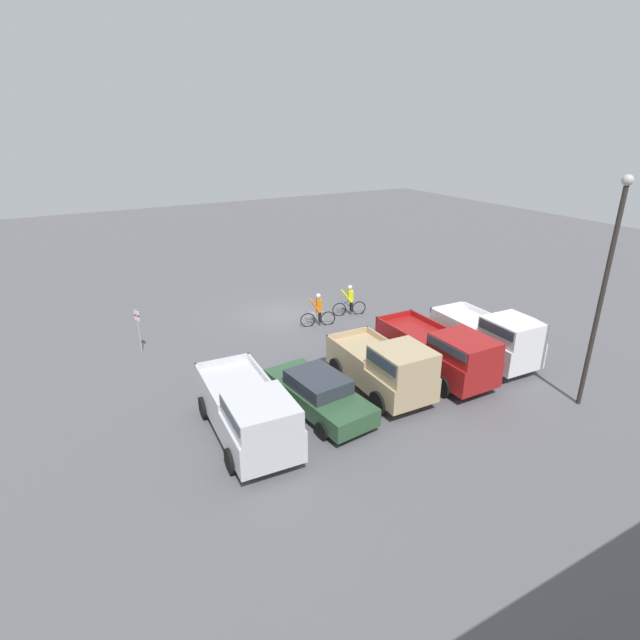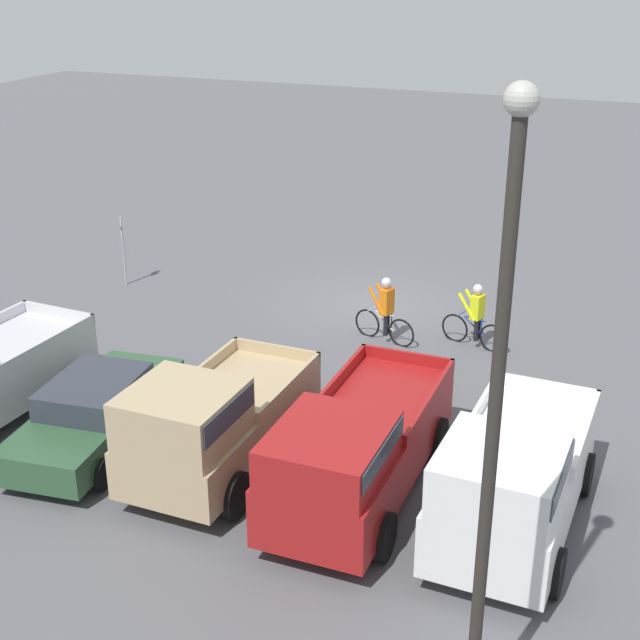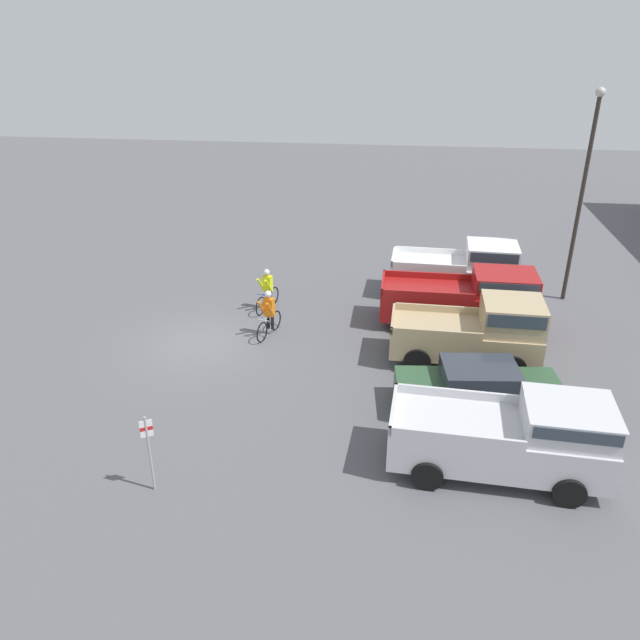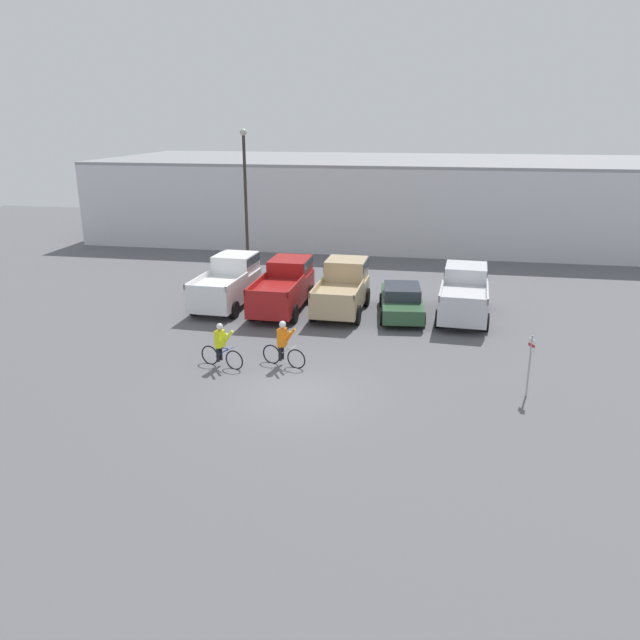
{
  "view_description": "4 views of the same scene",
  "coord_description": "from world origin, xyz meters",
  "px_view_note": "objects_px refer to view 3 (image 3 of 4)",
  "views": [
    {
      "loc": [
        10.52,
        22.93,
        9.76
      ],
      "look_at": [
        0.04,
        4.3,
        1.2
      ],
      "focal_mm": 28.0,
      "sensor_mm": 36.0,
      "label": 1
    },
    {
      "loc": [
        -7.09,
        22.45,
        9.38
      ],
      "look_at": [
        0.04,
        4.3,
        1.2
      ],
      "focal_mm": 50.0,
      "sensor_mm": 36.0,
      "label": 2
    },
    {
      "loc": [
        18.87,
        6.7,
        10.34
      ],
      "look_at": [
        0.04,
        4.3,
        1.2
      ],
      "focal_mm": 35.0,
      "sensor_mm": 36.0,
      "label": 3
    },
    {
      "loc": [
        4.29,
        -18.53,
        8.75
      ],
      "look_at": [
        0.04,
        4.3,
        1.2
      ],
      "focal_mm": 35.0,
      "sensor_mm": 36.0,
      "label": 4
    }
  ],
  "objects_px": {
    "pickup_truck_1": "(468,298)",
    "sedan_0": "(478,387)",
    "fire_lane_sign": "(149,446)",
    "pickup_truck_2": "(479,331)",
    "lamppost": "(583,185)",
    "cyclist_1": "(267,290)",
    "cyclist_0": "(269,313)",
    "pickup_truck_3": "(513,436)",
    "pickup_truck_0": "(463,269)"
  },
  "relations": [
    {
      "from": "pickup_truck_1",
      "to": "fire_lane_sign",
      "type": "distance_m",
      "value": 13.12
    },
    {
      "from": "pickup_truck_0",
      "to": "fire_lane_sign",
      "type": "relative_size",
      "value": 2.38
    },
    {
      "from": "pickup_truck_0",
      "to": "fire_lane_sign",
      "type": "height_order",
      "value": "pickup_truck_0"
    },
    {
      "from": "pickup_truck_2",
      "to": "lamppost",
      "type": "distance_m",
      "value": 7.97
    },
    {
      "from": "pickup_truck_0",
      "to": "pickup_truck_3",
      "type": "bearing_deg",
      "value": 1.87
    },
    {
      "from": "sedan_0",
      "to": "pickup_truck_3",
      "type": "relative_size",
      "value": 0.91
    },
    {
      "from": "pickup_truck_0",
      "to": "fire_lane_sign",
      "type": "xyz_separation_m",
      "value": [
        12.98,
        -8.29,
        0.1
      ]
    },
    {
      "from": "sedan_0",
      "to": "cyclist_0",
      "type": "height_order",
      "value": "cyclist_0"
    },
    {
      "from": "pickup_truck_0",
      "to": "cyclist_0",
      "type": "relative_size",
      "value": 2.87
    },
    {
      "from": "pickup_truck_2",
      "to": "sedan_0",
      "type": "xyz_separation_m",
      "value": [
        2.79,
        -0.26,
        -0.47
      ]
    },
    {
      "from": "pickup_truck_3",
      "to": "cyclist_0",
      "type": "xyz_separation_m",
      "value": [
        -6.73,
        -7.52,
        -0.24
      ]
    },
    {
      "from": "pickup_truck_2",
      "to": "cyclist_0",
      "type": "bearing_deg",
      "value": -98.79
    },
    {
      "from": "lamppost",
      "to": "cyclist_1",
      "type": "bearing_deg",
      "value": -77.92
    },
    {
      "from": "cyclist_0",
      "to": "cyclist_1",
      "type": "height_order",
      "value": "cyclist_0"
    },
    {
      "from": "pickup_truck_1",
      "to": "pickup_truck_3",
      "type": "bearing_deg",
      "value": 2.68
    },
    {
      "from": "cyclist_0",
      "to": "pickup_truck_3",
      "type": "bearing_deg",
      "value": 48.16
    },
    {
      "from": "sedan_0",
      "to": "fire_lane_sign",
      "type": "height_order",
      "value": "fire_lane_sign"
    },
    {
      "from": "cyclist_0",
      "to": "pickup_truck_0",
      "type": "bearing_deg",
      "value": 122.01
    },
    {
      "from": "pickup_truck_0",
      "to": "cyclist_0",
      "type": "bearing_deg",
      "value": -57.99
    },
    {
      "from": "pickup_truck_3",
      "to": "cyclist_1",
      "type": "xyz_separation_m",
      "value": [
        -8.95,
        -8.03,
        -0.27
      ]
    },
    {
      "from": "pickup_truck_1",
      "to": "cyclist_1",
      "type": "distance_m",
      "value": 7.66
    },
    {
      "from": "pickup_truck_1",
      "to": "cyclist_1",
      "type": "xyz_separation_m",
      "value": [
        -0.53,
        -7.64,
        -0.3
      ]
    },
    {
      "from": "pickup_truck_3",
      "to": "lamppost",
      "type": "bearing_deg",
      "value": 161.64
    },
    {
      "from": "pickup_truck_2",
      "to": "lamppost",
      "type": "bearing_deg",
      "value": 145.22
    },
    {
      "from": "pickup_truck_2",
      "to": "pickup_truck_0",
      "type": "bearing_deg",
      "value": -178.97
    },
    {
      "from": "pickup_truck_3",
      "to": "cyclist_1",
      "type": "height_order",
      "value": "pickup_truck_3"
    },
    {
      "from": "pickup_truck_1",
      "to": "pickup_truck_3",
      "type": "height_order",
      "value": "pickup_truck_1"
    },
    {
      "from": "fire_lane_sign",
      "to": "pickup_truck_1",
      "type": "bearing_deg",
      "value": 140.99
    },
    {
      "from": "pickup_truck_1",
      "to": "sedan_0",
      "type": "xyz_separation_m",
      "value": [
        5.6,
        -0.13,
        -0.43
      ]
    },
    {
      "from": "sedan_0",
      "to": "cyclist_0",
      "type": "xyz_separation_m",
      "value": [
        -3.91,
        -7.0,
        0.16
      ]
    },
    {
      "from": "pickup_truck_2",
      "to": "pickup_truck_1",
      "type": "bearing_deg",
      "value": -177.38
    },
    {
      "from": "cyclist_0",
      "to": "sedan_0",
      "type": "bearing_deg",
      "value": 60.8
    },
    {
      "from": "pickup_truck_3",
      "to": "lamppost",
      "type": "height_order",
      "value": "lamppost"
    },
    {
      "from": "cyclist_0",
      "to": "pickup_truck_1",
      "type": "bearing_deg",
      "value": 103.31
    },
    {
      "from": "cyclist_0",
      "to": "lamppost",
      "type": "bearing_deg",
      "value": 112.74
    },
    {
      "from": "pickup_truck_2",
      "to": "pickup_truck_3",
      "type": "xyz_separation_m",
      "value": [
        5.61,
        0.27,
        -0.08
      ]
    },
    {
      "from": "cyclist_1",
      "to": "sedan_0",
      "type": "bearing_deg",
      "value": 50.81
    },
    {
      "from": "pickup_truck_2",
      "to": "fire_lane_sign",
      "type": "relative_size",
      "value": 2.29
    },
    {
      "from": "pickup_truck_2",
      "to": "cyclist_1",
      "type": "bearing_deg",
      "value": -113.24
    },
    {
      "from": "pickup_truck_2",
      "to": "lamppost",
      "type": "relative_size",
      "value": 0.59
    },
    {
      "from": "pickup_truck_2",
      "to": "cyclist_0",
      "type": "height_order",
      "value": "pickup_truck_2"
    },
    {
      "from": "pickup_truck_1",
      "to": "lamppost",
      "type": "relative_size",
      "value": 0.68
    },
    {
      "from": "pickup_truck_2",
      "to": "fire_lane_sign",
      "type": "bearing_deg",
      "value": -48.63
    },
    {
      "from": "pickup_truck_0",
      "to": "pickup_truck_3",
      "type": "xyz_separation_m",
      "value": [
        11.2,
        0.37,
        -0.08
      ]
    },
    {
      "from": "pickup_truck_2",
      "to": "cyclist_1",
      "type": "xyz_separation_m",
      "value": [
        -3.34,
        -7.77,
        -0.35
      ]
    },
    {
      "from": "pickup_truck_2",
      "to": "cyclist_1",
      "type": "height_order",
      "value": "pickup_truck_2"
    },
    {
      "from": "cyclist_0",
      "to": "fire_lane_sign",
      "type": "relative_size",
      "value": 0.83
    },
    {
      "from": "cyclist_1",
      "to": "cyclist_0",
      "type": "bearing_deg",
      "value": 13.09
    },
    {
      "from": "pickup_truck_3",
      "to": "pickup_truck_2",
      "type": "bearing_deg",
      "value": -177.29
    },
    {
      "from": "pickup_truck_1",
      "to": "lamppost",
      "type": "bearing_deg",
      "value": 126.06
    }
  ]
}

